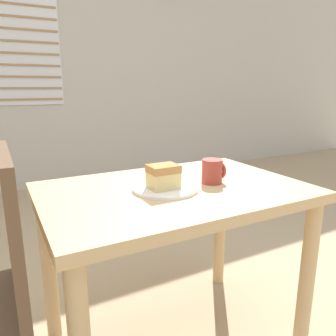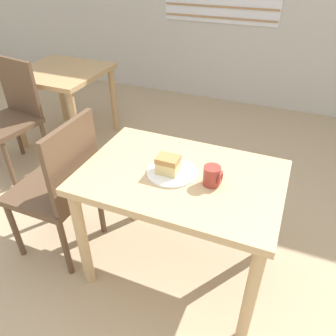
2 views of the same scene
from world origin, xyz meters
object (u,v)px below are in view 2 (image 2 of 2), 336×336
at_px(plate, 172,172).
at_px(cake_slice, 168,165).
at_px(dining_table_far, 63,83).
at_px(chair_near_window, 61,185).
at_px(coffee_mug, 213,176).
at_px(dining_table_near, 181,192).
at_px(chair_far_corner, 12,114).

relative_size(plate, cake_slice, 2.30).
xyz_separation_m(dining_table_far, chair_near_window, (0.88, -1.20, -0.08)).
bearing_deg(coffee_mug, dining_table_far, 147.24).
relative_size(dining_table_near, chair_far_corner, 1.09).
height_order(dining_table_near, cake_slice, cake_slice).
bearing_deg(dining_table_far, cake_slice, -36.52).
xyz_separation_m(plate, coffee_mug, (0.21, -0.01, 0.04)).
height_order(dining_table_near, coffee_mug, coffee_mug).
distance_m(chair_near_window, coffee_mug, 0.91).
height_order(dining_table_near, plate, plate).
xyz_separation_m(dining_table_far, plate, (1.54, -1.12, 0.14)).
distance_m(dining_table_far, cake_slice, 1.90).
bearing_deg(coffee_mug, dining_table_near, 173.02).
relative_size(chair_far_corner, plate, 3.70).
bearing_deg(chair_near_window, dining_table_far, -143.78).
height_order(dining_table_far, plate, plate).
bearing_deg(chair_far_corner, coffee_mug, -8.16).
xyz_separation_m(dining_table_near, coffee_mug, (0.16, -0.02, 0.16)).
bearing_deg(chair_far_corner, dining_table_far, 89.96).
bearing_deg(plate, cake_slice, -143.27).
height_order(chair_near_window, chair_far_corner, same).
relative_size(chair_far_corner, cake_slice, 8.51).
xyz_separation_m(chair_near_window, coffee_mug, (0.87, 0.08, 0.26)).
bearing_deg(plate, dining_table_near, 15.30).
relative_size(plate, coffee_mug, 2.57).
height_order(dining_table_near, chair_near_window, chair_near_window).
relative_size(chair_near_window, chair_far_corner, 1.00).
xyz_separation_m(dining_table_near, dining_table_far, (-1.58, 1.10, -0.02)).
bearing_deg(chair_near_window, coffee_mug, 95.09).
xyz_separation_m(chair_near_window, chair_far_corner, (-0.97, 0.63, 0.00)).
relative_size(dining_table_near, cake_slice, 9.25).
height_order(chair_far_corner, plate, chair_far_corner).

